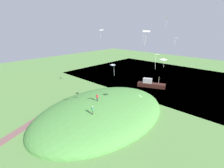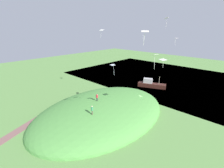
{
  "view_description": "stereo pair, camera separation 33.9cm",
  "coord_description": "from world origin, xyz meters",
  "views": [
    {
      "loc": [
        29.94,
        20.28,
        17.83
      ],
      "look_at": [
        3.57,
        -4.22,
        5.39
      ],
      "focal_mm": 26.38,
      "sensor_mm": 36.0,
      "label": 1
    },
    {
      "loc": [
        29.7,
        20.52,
        17.83
      ],
      "look_at": [
        3.57,
        -4.22,
        5.39
      ],
      "focal_mm": 26.38,
      "sensor_mm": 36.0,
      "label": 2
    }
  ],
  "objects": [
    {
      "name": "person_near_shore",
      "position": [
        9.13,
        -3.25,
        4.28
      ],
      "size": [
        0.49,
        0.49,
        1.63
      ],
      "rotation": [
        0.0,
        0.0,
        1.76
      ],
      "color": "#333937",
      "rests_on": "grass_hill"
    },
    {
      "name": "kite_6",
      "position": [
        5.52,
        -2.17,
        10.42
      ],
      "size": [
        1.17,
        1.35,
        2.29
      ],
      "color": "white"
    },
    {
      "name": "kite_8",
      "position": [
        12.86,
        9.76,
        17.31
      ],
      "size": [
        0.95,
        1.01,
        1.65
      ],
      "color": "white"
    },
    {
      "name": "kite_0",
      "position": [
        -6.67,
        2.51,
        19.66
      ],
      "size": [
        1.27,
        1.02,
        2.15
      ],
      "color": "white"
    },
    {
      "name": "kite_5",
      "position": [
        9.96,
        9.67,
        14.23
      ],
      "size": [
        0.9,
        0.74,
        2.1
      ],
      "color": "white"
    },
    {
      "name": "kite_1",
      "position": [
        -10.43,
        3.73,
        15.27
      ],
      "size": [
        1.06,
        1.05,
        1.83
      ],
      "color": "white"
    },
    {
      "name": "dirt_path",
      "position": [
        25.75,
        -8.31,
        0.02
      ],
      "size": [
        16.4,
        7.75,
        0.04
      ],
      "primitive_type": "cube",
      "rotation": [
        0.0,
        0.0,
        0.37
      ],
      "color": "#7A5551",
      "rests_on": "ground_plane"
    },
    {
      "name": "kite_2",
      "position": [
        1.42,
        -9.69,
        17.13
      ],
      "size": [
        0.85,
        1.15,
        1.92
      ],
      "color": "silver"
    },
    {
      "name": "kite_4",
      "position": [
        -13.89,
        -7.82,
        15.36
      ],
      "size": [
        0.91,
        0.84,
        1.99
      ],
      "color": "white"
    },
    {
      "name": "person_watching_kites",
      "position": [
        13.12,
        -0.06,
        4.05
      ],
      "size": [
        0.52,
        0.52,
        1.73
      ],
      "rotation": [
        0.0,
        0.0,
        3.55
      ],
      "color": "brown",
      "rests_on": "grass_hill"
    },
    {
      "name": "kite_7",
      "position": [
        5.98,
        8.9,
        13.07
      ],
      "size": [
        1.31,
        1.06,
        1.27
      ],
      "color": "white"
    },
    {
      "name": "lake_water",
      "position": [
        -27.32,
        0.0,
        -0.2
      ],
      "size": [
        45.55,
        80.0,
        0.4
      ],
      "primitive_type": "cube",
      "color": "#3B537E",
      "rests_on": "ground_plane"
    },
    {
      "name": "grass_hill",
      "position": [
        7.89,
        -3.16,
        0.0
      ],
      "size": [
        31.98,
        22.08,
        6.54
      ],
      "primitive_type": "ellipsoid",
      "color": "#509342",
      "rests_on": "ground_plane"
    },
    {
      "name": "boat_on_lake",
      "position": [
        -14.03,
        -4.03,
        0.91
      ],
      "size": [
        5.18,
        8.56,
        3.57
      ],
      "rotation": [
        0.0,
        0.0,
        5.12
      ],
      "color": "#3C1C16",
      "rests_on": "lake_water"
    },
    {
      "name": "ground_plane",
      "position": [
        0.0,
        0.0,
        0.0
      ],
      "size": [
        160.0,
        160.0,
        0.0
      ],
      "primitive_type": "plane",
      "color": "#5C8C45"
    }
  ]
}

